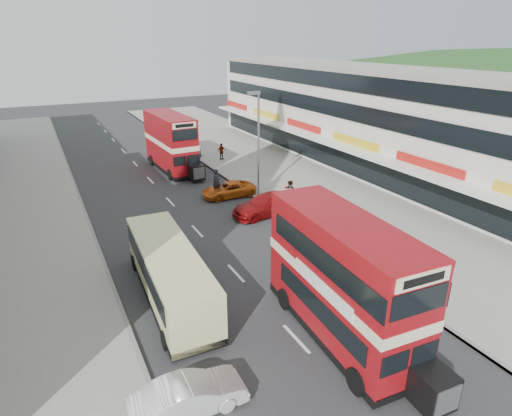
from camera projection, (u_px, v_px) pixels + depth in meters
ground at (325, 370)px, 16.09m from camera, size 160.00×160.00×0.00m
road_surface at (170, 202)px, 32.57m from camera, size 12.00×90.00×0.01m
pavement_right at (302, 179)px, 37.67m from camera, size 12.00×90.00×0.15m
kerb_left at (86, 215)px, 29.95m from camera, size 0.20×90.00×0.16m
kerb_right at (242, 189)px, 35.15m from camera, size 0.20×90.00×0.16m
commercial_row at (362, 116)px, 40.99m from camera, size 9.90×46.20×9.30m
street_lamp at (258, 137)px, 31.93m from camera, size 1.00×0.20×8.12m
bus_main at (343, 280)px, 17.02m from camera, size 3.08×9.38×5.09m
bus_second at (171, 142)px, 39.49m from camera, size 2.84×9.24×5.07m
coach at (169, 272)px, 20.03m from camera, size 2.76×9.29×2.44m
car_left_front at (189, 396)px, 14.08m from camera, size 3.91×1.42×1.28m
car_right_a at (267, 205)px, 30.00m from camera, size 5.30×2.52×1.49m
car_right_b at (229, 190)px, 33.44m from camera, size 4.31×2.06×1.18m
car_right_c at (183, 153)px, 43.99m from camera, size 3.97×2.01×1.29m
pedestrian_near at (289, 193)px, 31.11m from camera, size 0.73×0.50×1.96m
pedestrian_far at (221, 151)px, 43.14m from camera, size 1.04×0.63×1.66m
cyclist at (217, 188)px, 33.09m from camera, size 0.77×1.70×2.33m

